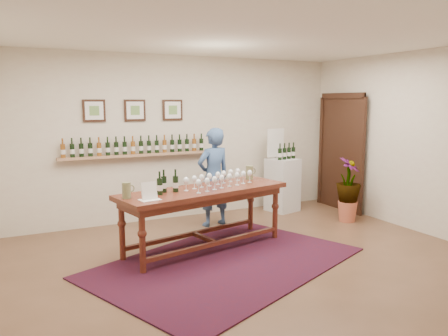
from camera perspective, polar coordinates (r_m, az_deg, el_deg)
name	(u,v)px	position (r m, az deg, el deg)	size (l,w,h in m)	color
ground	(252,262)	(5.70, 3.64, -12.10)	(6.00, 6.00, 0.00)	brown
room_shell	(302,151)	(8.10, 10.15, 2.14)	(6.00, 6.00, 6.00)	beige
rug	(227,262)	(5.64, 0.34, -12.22)	(3.26, 2.17, 0.02)	#4E0D13
tasting_table	(204,198)	(5.96, -2.60, -3.90)	(2.51, 1.25, 0.85)	#421C10
table_glasses	(220,179)	(6.07, -0.58, -1.51)	(1.38, 0.32, 0.19)	white
table_bottles	(166,181)	(5.67, -7.62, -1.68)	(0.29, 0.17, 0.31)	black
pitcher_left	(126,190)	(5.45, -12.62, -2.87)	(0.13, 0.13, 0.20)	#666841
pitcher_right	(250,173)	(6.62, 3.36, -0.60)	(0.13, 0.13, 0.21)	#666841
menu_card	(149,191)	(5.32, -9.76, -2.95)	(0.24, 0.17, 0.22)	white
display_pedestal	(282,185)	(8.19, 7.64, -2.20)	(0.49, 0.49, 0.98)	silver
pedestal_bottles	(287,151)	(8.05, 8.20, 2.25)	(0.31, 0.08, 0.31)	black
info_sign	(276,143)	(8.16, 6.75, 3.30)	(0.42, 0.02, 0.57)	white
potted_plant	(348,190)	(7.66, 15.91, -2.74)	(0.70, 0.70, 0.94)	#B2563B
person	(214,177)	(7.10, -1.37, -1.21)	(0.59, 0.38, 1.61)	#35517D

